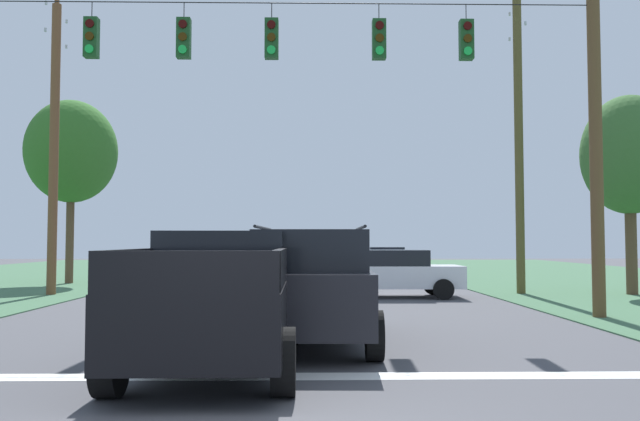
{
  "coord_description": "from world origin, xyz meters",
  "views": [
    {
      "loc": [
        0.63,
        -5.74,
        1.8
      ],
      "look_at": [
        0.94,
        11.2,
        2.62
      ],
      "focal_mm": 35.59,
      "sensor_mm": 36.0,
      "label": 1
    }
  ],
  "objects_px": {
    "pickup_truck": "(219,298)",
    "utility_pole_near_left": "(54,140)",
    "distant_car_oncoming": "(386,262)",
    "overhead_signal_span": "(277,123)",
    "tree_roadside_right": "(629,156)",
    "distant_car_crossing_white": "(394,273)",
    "tree_roadside_far_right": "(71,152)",
    "utility_pole_mid_right": "(519,136)",
    "suv_black": "(312,283)"
  },
  "relations": [
    {
      "from": "overhead_signal_span",
      "to": "pickup_truck",
      "type": "distance_m",
      "value": 6.53
    },
    {
      "from": "distant_car_crossing_white",
      "to": "tree_roadside_right",
      "type": "height_order",
      "value": "tree_roadside_right"
    },
    {
      "from": "pickup_truck",
      "to": "tree_roadside_far_right",
      "type": "xyz_separation_m",
      "value": [
        -8.81,
        17.7,
        4.64
      ]
    },
    {
      "from": "utility_pole_near_left",
      "to": "distant_car_crossing_white",
      "type": "bearing_deg",
      "value": -4.68
    },
    {
      "from": "pickup_truck",
      "to": "distant_car_oncoming",
      "type": "distance_m",
      "value": 21.86
    },
    {
      "from": "utility_pole_mid_right",
      "to": "overhead_signal_span",
      "type": "bearing_deg",
      "value": -139.87
    },
    {
      "from": "pickup_truck",
      "to": "utility_pole_near_left",
      "type": "distance_m",
      "value": 14.65
    },
    {
      "from": "pickup_truck",
      "to": "tree_roadside_right",
      "type": "distance_m",
      "value": 17.22
    },
    {
      "from": "pickup_truck",
      "to": "suv_black",
      "type": "xyz_separation_m",
      "value": [
        1.37,
        1.85,
        0.09
      ]
    },
    {
      "from": "suv_black",
      "to": "distant_car_oncoming",
      "type": "relative_size",
      "value": 1.11
    },
    {
      "from": "tree_roadside_far_right",
      "to": "distant_car_crossing_white",
      "type": "bearing_deg",
      "value": -27.25
    },
    {
      "from": "suv_black",
      "to": "distant_car_crossing_white",
      "type": "xyz_separation_m",
      "value": [
        2.69,
        9.22,
        -0.27
      ]
    },
    {
      "from": "utility_pole_near_left",
      "to": "tree_roadside_right",
      "type": "relative_size",
      "value": 1.57
    },
    {
      "from": "overhead_signal_span",
      "to": "distant_car_crossing_white",
      "type": "distance_m",
      "value": 7.64
    },
    {
      "from": "overhead_signal_span",
      "to": "distant_car_crossing_white",
      "type": "bearing_deg",
      "value": 58.23
    },
    {
      "from": "overhead_signal_span",
      "to": "tree_roadside_right",
      "type": "bearing_deg",
      "value": 28.39
    },
    {
      "from": "overhead_signal_span",
      "to": "pickup_truck",
      "type": "relative_size",
      "value": 2.85
    },
    {
      "from": "distant_car_crossing_white",
      "to": "utility_pole_mid_right",
      "type": "bearing_deg",
      "value": 13.57
    },
    {
      "from": "pickup_truck",
      "to": "overhead_signal_span",
      "type": "bearing_deg",
      "value": 84.04
    },
    {
      "from": "distant_car_crossing_white",
      "to": "distant_car_oncoming",
      "type": "xyz_separation_m",
      "value": [
        0.99,
        10.2,
        0.0
      ]
    },
    {
      "from": "utility_pole_near_left",
      "to": "suv_black",
      "type": "bearing_deg",
      "value": -49.61
    },
    {
      "from": "tree_roadside_right",
      "to": "tree_roadside_far_right",
      "type": "bearing_deg",
      "value": 163.92
    },
    {
      "from": "pickup_truck",
      "to": "distant_car_crossing_white",
      "type": "xyz_separation_m",
      "value": [
        4.06,
        11.07,
        -0.18
      ]
    },
    {
      "from": "suv_black",
      "to": "tree_roadside_far_right",
      "type": "bearing_deg",
      "value": 122.71
    },
    {
      "from": "distant_car_crossing_white",
      "to": "tree_roadside_right",
      "type": "relative_size",
      "value": 0.64
    },
    {
      "from": "distant_car_oncoming",
      "to": "tree_roadside_right",
      "type": "bearing_deg",
      "value": -53.66
    },
    {
      "from": "tree_roadside_right",
      "to": "suv_black",
      "type": "bearing_deg",
      "value": -137.58
    },
    {
      "from": "pickup_truck",
      "to": "utility_pole_near_left",
      "type": "height_order",
      "value": "utility_pole_near_left"
    },
    {
      "from": "pickup_truck",
      "to": "suv_black",
      "type": "relative_size",
      "value": 1.12
    },
    {
      "from": "tree_roadside_right",
      "to": "tree_roadside_far_right",
      "type": "height_order",
      "value": "tree_roadside_far_right"
    },
    {
      "from": "tree_roadside_far_right",
      "to": "pickup_truck",
      "type": "bearing_deg",
      "value": -63.53
    },
    {
      "from": "suv_black",
      "to": "utility_pole_mid_right",
      "type": "distance_m",
      "value": 13.28
    },
    {
      "from": "overhead_signal_span",
      "to": "distant_car_crossing_white",
      "type": "height_order",
      "value": "overhead_signal_span"
    },
    {
      "from": "utility_pole_near_left",
      "to": "tree_roadside_right",
      "type": "distance_m",
      "value": 19.39
    },
    {
      "from": "utility_pole_mid_right",
      "to": "pickup_truck",
      "type": "bearing_deg",
      "value": -125.11
    },
    {
      "from": "tree_roadside_right",
      "to": "tree_roadside_far_right",
      "type": "distance_m",
      "value": 21.79
    },
    {
      "from": "tree_roadside_far_right",
      "to": "utility_pole_mid_right",
      "type": "bearing_deg",
      "value": -17.72
    },
    {
      "from": "utility_pole_mid_right",
      "to": "tree_roadside_far_right",
      "type": "distance_m",
      "value": 18.22
    },
    {
      "from": "distant_car_oncoming",
      "to": "utility_pole_mid_right",
      "type": "bearing_deg",
      "value": -69.04
    },
    {
      "from": "tree_roadside_far_right",
      "to": "tree_roadside_right",
      "type": "bearing_deg",
      "value": -16.08
    },
    {
      "from": "utility_pole_near_left",
      "to": "tree_roadside_far_right",
      "type": "relative_size",
      "value": 1.35
    },
    {
      "from": "suv_black",
      "to": "overhead_signal_span",
      "type": "bearing_deg",
      "value": 102.63
    },
    {
      "from": "distant_car_oncoming",
      "to": "pickup_truck",
      "type": "bearing_deg",
      "value": -103.36
    },
    {
      "from": "overhead_signal_span",
      "to": "suv_black",
      "type": "height_order",
      "value": "overhead_signal_span"
    },
    {
      "from": "distant_car_oncoming",
      "to": "utility_pole_near_left",
      "type": "height_order",
      "value": "utility_pole_near_left"
    },
    {
      "from": "overhead_signal_span",
      "to": "pickup_truck",
      "type": "bearing_deg",
      "value": -95.96
    },
    {
      "from": "overhead_signal_span",
      "to": "tree_roadside_right",
      "type": "xyz_separation_m",
      "value": [
        11.55,
        6.24,
        0.12
      ]
    },
    {
      "from": "utility_pole_near_left",
      "to": "tree_roadside_right",
      "type": "height_order",
      "value": "utility_pole_near_left"
    },
    {
      "from": "pickup_truck",
      "to": "distant_car_oncoming",
      "type": "xyz_separation_m",
      "value": [
        5.05,
        21.26,
        -0.18
      ]
    },
    {
      "from": "utility_pole_mid_right",
      "to": "suv_black",
      "type": "bearing_deg",
      "value": -124.86
    }
  ]
}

